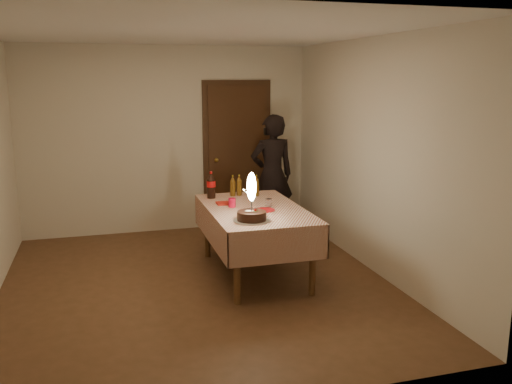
{
  "coord_description": "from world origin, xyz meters",
  "views": [
    {
      "loc": [
        -0.91,
        -5.37,
        2.16
      ],
      "look_at": [
        0.68,
        0.12,
        0.95
      ],
      "focal_mm": 38.0,
      "sensor_mm": 36.0,
      "label": 1
    }
  ],
  "objects_px": {
    "red_cup": "(232,203)",
    "dining_table": "(255,217)",
    "amber_bottle_left": "(233,186)",
    "red_plate": "(265,210)",
    "photographer": "(272,175)",
    "cola_bottle": "(211,185)",
    "clear_cup": "(269,203)",
    "birthday_cake": "(252,210)",
    "amber_bottle_mid": "(239,186)",
    "amber_bottle_right": "(256,186)"
  },
  "relations": [
    {
      "from": "cola_bottle",
      "to": "red_plate",
      "type": "bearing_deg",
      "value": -60.42
    },
    {
      "from": "dining_table",
      "to": "red_plate",
      "type": "height_order",
      "value": "red_plate"
    },
    {
      "from": "birthday_cake",
      "to": "amber_bottle_right",
      "type": "xyz_separation_m",
      "value": [
        0.37,
        1.1,
        0.01
      ]
    },
    {
      "from": "clear_cup",
      "to": "amber_bottle_right",
      "type": "height_order",
      "value": "amber_bottle_right"
    },
    {
      "from": "red_cup",
      "to": "dining_table",
      "type": "bearing_deg",
      "value": -23.41
    },
    {
      "from": "birthday_cake",
      "to": "amber_bottle_left",
      "type": "height_order",
      "value": "birthday_cake"
    },
    {
      "from": "red_cup",
      "to": "amber_bottle_mid",
      "type": "xyz_separation_m",
      "value": [
        0.23,
        0.57,
        0.07
      ]
    },
    {
      "from": "birthday_cake",
      "to": "amber_bottle_mid",
      "type": "bearing_deg",
      "value": 81.58
    },
    {
      "from": "red_plate",
      "to": "clear_cup",
      "type": "bearing_deg",
      "value": 57.39
    },
    {
      "from": "dining_table",
      "to": "photographer",
      "type": "xyz_separation_m",
      "value": [
        0.68,
        1.49,
        0.18
      ]
    },
    {
      "from": "amber_bottle_mid",
      "to": "photographer",
      "type": "relative_size",
      "value": 0.15
    },
    {
      "from": "dining_table",
      "to": "amber_bottle_mid",
      "type": "relative_size",
      "value": 6.75
    },
    {
      "from": "red_plate",
      "to": "amber_bottle_right",
      "type": "height_order",
      "value": "amber_bottle_right"
    },
    {
      "from": "cola_bottle",
      "to": "birthday_cake",
      "type": "bearing_deg",
      "value": -80.93
    },
    {
      "from": "red_plate",
      "to": "photographer",
      "type": "relative_size",
      "value": 0.13
    },
    {
      "from": "dining_table",
      "to": "amber_bottle_right",
      "type": "distance_m",
      "value": 0.66
    },
    {
      "from": "cola_bottle",
      "to": "amber_bottle_left",
      "type": "distance_m",
      "value": 0.28
    },
    {
      "from": "photographer",
      "to": "red_cup",
      "type": "bearing_deg",
      "value": -123.12
    },
    {
      "from": "clear_cup",
      "to": "amber_bottle_left",
      "type": "relative_size",
      "value": 0.35
    },
    {
      "from": "red_cup",
      "to": "photographer",
      "type": "relative_size",
      "value": 0.06
    },
    {
      "from": "dining_table",
      "to": "clear_cup",
      "type": "xyz_separation_m",
      "value": [
        0.16,
        0.0,
        0.15
      ]
    },
    {
      "from": "red_plate",
      "to": "cola_bottle",
      "type": "bearing_deg",
      "value": 119.58
    },
    {
      "from": "red_plate",
      "to": "amber_bottle_left",
      "type": "xyz_separation_m",
      "value": [
        -0.16,
        0.8,
        0.11
      ]
    },
    {
      "from": "clear_cup",
      "to": "photographer",
      "type": "distance_m",
      "value": 1.58
    },
    {
      "from": "amber_bottle_mid",
      "to": "amber_bottle_left",
      "type": "bearing_deg",
      "value": -173.85
    },
    {
      "from": "birthday_cake",
      "to": "clear_cup",
      "type": "distance_m",
      "value": 0.61
    },
    {
      "from": "photographer",
      "to": "birthday_cake",
      "type": "bearing_deg",
      "value": -113.16
    },
    {
      "from": "amber_bottle_left",
      "to": "photographer",
      "type": "xyz_separation_m",
      "value": [
        0.76,
        0.83,
        -0.04
      ]
    },
    {
      "from": "clear_cup",
      "to": "cola_bottle",
      "type": "distance_m",
      "value": 0.81
    },
    {
      "from": "red_cup",
      "to": "amber_bottle_right",
      "type": "height_order",
      "value": "amber_bottle_right"
    },
    {
      "from": "dining_table",
      "to": "birthday_cake",
      "type": "distance_m",
      "value": 0.58
    },
    {
      "from": "dining_table",
      "to": "photographer",
      "type": "bearing_deg",
      "value": 65.59
    },
    {
      "from": "dining_table",
      "to": "amber_bottle_mid",
      "type": "bearing_deg",
      "value": 90.34
    },
    {
      "from": "birthday_cake",
      "to": "red_cup",
      "type": "distance_m",
      "value": 0.61
    },
    {
      "from": "red_plate",
      "to": "red_cup",
      "type": "relative_size",
      "value": 2.2
    },
    {
      "from": "dining_table",
      "to": "photographer",
      "type": "relative_size",
      "value": 1.03
    },
    {
      "from": "birthday_cake",
      "to": "red_plate",
      "type": "height_order",
      "value": "birthday_cake"
    },
    {
      "from": "birthday_cake",
      "to": "amber_bottle_left",
      "type": "bearing_deg",
      "value": 85.46
    },
    {
      "from": "dining_table",
      "to": "cola_bottle",
      "type": "relative_size",
      "value": 5.42
    },
    {
      "from": "red_cup",
      "to": "cola_bottle",
      "type": "relative_size",
      "value": 0.31
    },
    {
      "from": "amber_bottle_left",
      "to": "amber_bottle_right",
      "type": "bearing_deg",
      "value": -14.18
    },
    {
      "from": "amber_bottle_right",
      "to": "amber_bottle_mid",
      "type": "xyz_separation_m",
      "value": [
        -0.19,
        0.08,
        0.0
      ]
    },
    {
      "from": "dining_table",
      "to": "red_plate",
      "type": "xyz_separation_m",
      "value": [
        0.07,
        -0.14,
        0.11
      ]
    },
    {
      "from": "red_plate",
      "to": "cola_bottle",
      "type": "xyz_separation_m",
      "value": [
        -0.43,
        0.76,
        0.15
      ]
    },
    {
      "from": "dining_table",
      "to": "amber_bottle_left",
      "type": "bearing_deg",
      "value": 97.37
    },
    {
      "from": "dining_table",
      "to": "amber_bottle_right",
      "type": "height_order",
      "value": "amber_bottle_right"
    },
    {
      "from": "red_cup",
      "to": "birthday_cake",
      "type": "bearing_deg",
      "value": -85.06
    },
    {
      "from": "amber_bottle_left",
      "to": "amber_bottle_mid",
      "type": "relative_size",
      "value": 1.0
    },
    {
      "from": "clear_cup",
      "to": "cola_bottle",
      "type": "height_order",
      "value": "cola_bottle"
    },
    {
      "from": "photographer",
      "to": "amber_bottle_left",
      "type": "bearing_deg",
      "value": -132.57
    }
  ]
}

